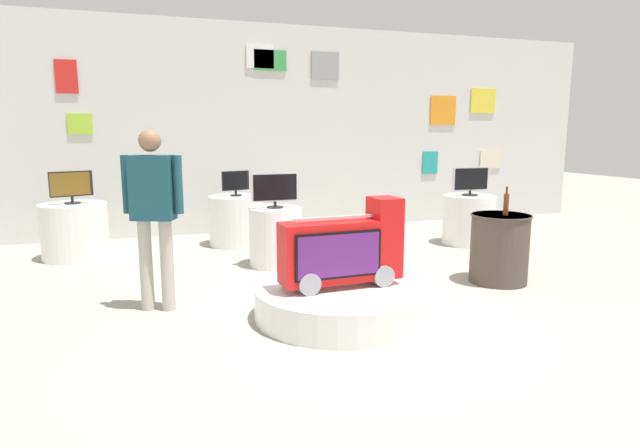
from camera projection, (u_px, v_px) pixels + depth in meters
The scene contains 15 objects.
ground_plane at pixel (369, 310), 4.96m from camera, with size 30.00×30.00×0.00m, color #9E998E.
back_wall_display at pixel (266, 129), 8.77m from camera, with size 12.44×0.13×3.39m.
main_display_pedestal at pixel (341, 301), 4.75m from camera, with size 1.55×1.55×0.28m, color white.
novelty_firetruck_tv at pixel (344, 251), 4.67m from camera, with size 1.12×0.40×0.79m.
display_pedestal_left_rear at pixel (469, 220), 7.85m from camera, with size 0.76×0.76×0.73m, color white.
tv_on_left_rear at pixel (471, 181), 7.75m from camera, with size 0.59×0.23×0.42m.
display_pedestal_center_rear at pixel (75, 231), 6.95m from camera, with size 0.84×0.84×0.73m, color white.
tv_on_center_rear at pixel (71, 186), 6.84m from camera, with size 0.51×0.21×0.43m.
display_pedestal_right_rear at pixel (237, 220), 7.79m from camera, with size 0.81×0.81×0.73m, color white.
tv_on_right_rear at pixel (236, 182), 7.69m from camera, with size 0.42×0.17×0.37m.
display_pedestal_far_right at pixel (276, 237), 6.56m from camera, with size 0.66×0.66×0.73m, color white.
tv_on_far_right at pixel (275, 189), 6.45m from camera, with size 0.59×0.20×0.43m.
side_table_round at pixel (499, 248), 5.81m from camera, with size 0.65×0.65×0.76m.
bottle_on_side_table at pixel (506, 204), 5.69m from camera, with size 0.06×0.06×0.31m.
shopper_browsing_near_truck at pixel (153, 206), 4.79m from camera, with size 0.53×0.33×1.68m.
Camera 1 is at (-1.92, -4.36, 1.65)m, focal length 29.51 mm.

